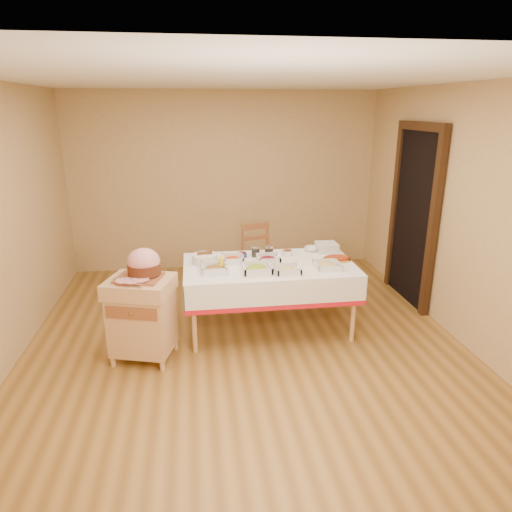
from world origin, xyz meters
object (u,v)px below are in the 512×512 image
Objects in this scene: dining_chair at (259,259)px; ham_on_board at (143,265)px; brass_platter at (337,259)px; preserve_jar_left at (256,252)px; plate_stack at (327,247)px; mustard_bottle at (221,263)px; dining_table at (269,278)px; butcher_cart at (142,314)px; bread_basket at (205,259)px; preserve_jar_right at (269,252)px.

ham_on_board reaches higher than dining_chair.
brass_platter is (0.71, -1.01, 0.30)m from dining_chair.
preserve_jar_left is 0.85m from plate_stack.
dining_chair is at bearing 63.81° from mustard_bottle.
dining_table is at bearing -92.44° from dining_chair.
mustard_bottle reaches higher than dining_table.
butcher_cart is 5.11× the size of mustard_bottle.
butcher_cart is 0.90× the size of dining_chair.
preserve_jar_left reaches higher than plate_stack.
dining_chair is 1.32m from mustard_bottle.
bread_basket is at bearing -170.84° from plate_stack.
mustard_bottle is (-0.56, -1.14, 0.36)m from dining_chair.
brass_platter is (2.03, 0.45, -0.18)m from ham_on_board.
preserve_jar_left is (-0.15, -0.76, 0.34)m from dining_chair.
brass_platter is at bearing -86.53° from plate_stack.
butcher_cart is 0.48m from ham_on_board.
brass_platter is (2.07, 0.48, 0.31)m from butcher_cart.
butcher_cart is at bearing -141.93° from ham_on_board.
bread_basket is 1.15× the size of plate_stack.
preserve_jar_right is 0.80× the size of mustard_bottle.
dining_table is at bearing -98.98° from preserve_jar_right.
preserve_jar_right is at bearing 32.13° from mustard_bottle.
bread_basket reaches higher than butcher_cart.
dining_chair is 1.21m from bread_basket.
dining_chair is at bearing 51.38° from bread_basket.
plate_stack is 0.76× the size of brass_platter.
preserve_jar_right is at bearing 27.50° from butcher_cart.
bread_basket reaches higher than dining_table.
preserve_jar_right is at bearing 8.91° from bread_basket.
preserve_jar_left reaches higher than butcher_cart.
brass_platter reaches higher than dining_table.
preserve_jar_right is 0.73m from bread_basket.
brass_platter is at bearing 1.24° from dining_table.
dining_chair reaches higher than preserve_jar_left.
butcher_cart is 1.56m from preserve_jar_right.
bread_basket is 1.43m from plate_stack.
plate_stack reaches higher than brass_platter.
dining_table is 11.17× the size of mustard_bottle.
plate_stack is (2.00, 0.78, -0.14)m from ham_on_board.
mustard_bottle is at bearing -147.87° from preserve_jar_right.
dining_table is 0.84m from plate_stack.
mustard_bottle is at bearing -159.69° from plate_stack.
plate_stack is (0.84, 0.08, -0.01)m from preserve_jar_left.
ham_on_board reaches higher than plate_stack.
ham_on_board is 1.47m from preserve_jar_right.
preserve_jar_right is 0.49× the size of bread_basket.
ham_on_board is at bearing -167.56° from brass_platter.
brass_platter is at bearing -54.85° from dining_chair.
butcher_cart is (-1.31, -0.46, -0.13)m from dining_table.
ham_on_board is at bearing -156.93° from mustard_bottle.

